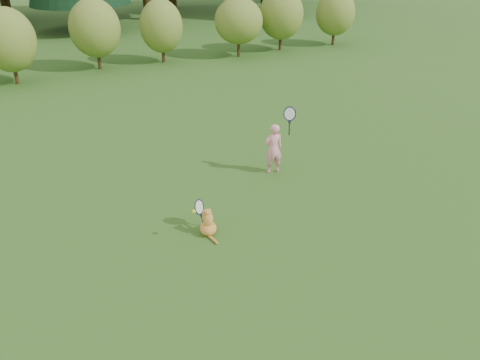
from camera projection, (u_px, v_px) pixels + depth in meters
ground at (250, 233)px, 8.70m from camera, size 100.00×100.00×0.00m
shrub_row at (95, 36)px, 18.32m from camera, size 28.00×3.00×2.80m
child at (274, 148)px, 10.66m from camera, size 0.69×0.45×1.78m
cat at (208, 220)px, 8.59m from camera, size 0.49×0.77×0.72m
tennis_ball at (194, 212)px, 8.23m from camera, size 0.07×0.07×0.07m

